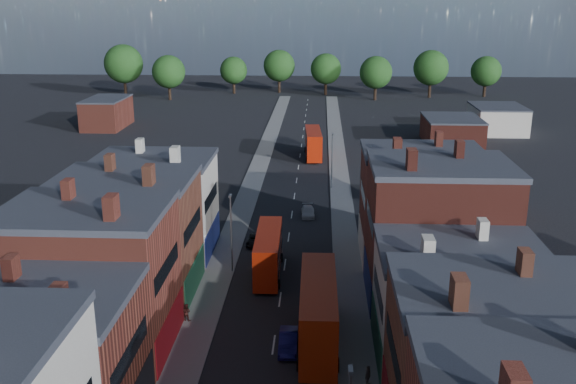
# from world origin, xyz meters

# --- Properties ---
(pavement_west) EXTENTS (3.00, 200.00, 0.12)m
(pavement_west) POSITION_xyz_m (-6.50, 50.00, 0.06)
(pavement_west) COLOR gray
(pavement_west) RESTS_ON ground
(pavement_east) EXTENTS (3.00, 200.00, 0.12)m
(pavement_east) POSITION_xyz_m (6.50, 50.00, 0.06)
(pavement_east) COLOR gray
(pavement_east) RESTS_ON ground
(lamp_post_2) EXTENTS (0.25, 0.70, 8.12)m
(lamp_post_2) POSITION_xyz_m (-5.20, 30.00, 4.70)
(lamp_post_2) COLOR slate
(lamp_post_2) RESTS_ON ground
(lamp_post_3) EXTENTS (0.25, 0.70, 8.12)m
(lamp_post_3) POSITION_xyz_m (5.20, 60.00, 4.70)
(lamp_post_3) COLOR slate
(lamp_post_3) RESTS_ON ground
(bus_0) EXTENTS (2.73, 10.22, 4.39)m
(bus_0) POSITION_xyz_m (-1.50, 29.51, 2.37)
(bus_0) COLOR #B2210A
(bus_0) RESTS_ON ground
(bus_1) EXTENTS (3.20, 12.30, 5.30)m
(bus_1) POSITION_xyz_m (3.50, 16.35, 2.86)
(bus_1) COLOR #9F2409
(bus_1) RESTS_ON ground
(bus_2) EXTENTS (3.25, 11.12, 4.75)m
(bus_2) POSITION_xyz_m (2.30, 78.82, 2.56)
(bus_2) COLOR #B41E07
(bus_2) RESTS_ON ground
(car_1) EXTENTS (1.51, 4.18, 1.37)m
(car_1) POSITION_xyz_m (1.20, 15.39, 0.69)
(car_1) COLOR #131250
(car_1) RESTS_ON ground
(car_2) EXTENTS (1.92, 3.93, 1.08)m
(car_2) POSITION_xyz_m (-3.60, 37.49, 0.54)
(car_2) COLOR black
(car_2) RESTS_ON ground
(car_3) EXTENTS (1.83, 4.08, 1.16)m
(car_3) POSITION_xyz_m (2.05, 47.62, 0.58)
(car_3) COLOR silver
(car_3) RESTS_ON ground
(ped_1) EXTENTS (0.82, 0.60, 1.52)m
(ped_1) POSITION_xyz_m (-7.68, 19.45, 0.88)
(ped_1) COLOR #411D1A
(ped_1) RESTS_ON pavement_west
(ped_3) EXTENTS (0.76, 1.02, 1.58)m
(ped_3) POSITION_xyz_m (7.07, 10.57, 0.91)
(ped_3) COLOR #56504A
(ped_3) RESTS_ON pavement_east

